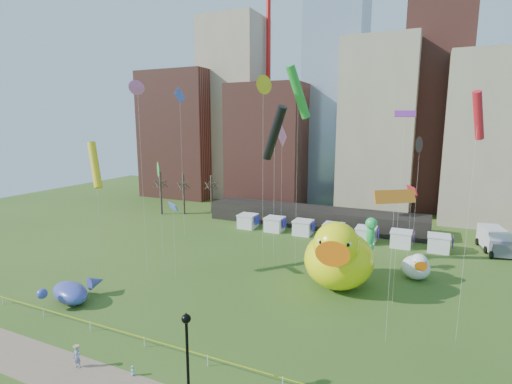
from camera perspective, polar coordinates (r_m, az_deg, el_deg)
The scene contains 29 objects.
ground at distance 31.92m, azimuth -7.14°, elevation -24.20°, with size 160.00×160.00×0.00m, color #2C5219.
skyline at distance 84.22m, azimuth 16.74°, elevation 12.17°, with size 101.00×23.00×68.00m.
pavilion at distance 68.74m, azimuth 8.49°, elevation -3.67°, with size 38.00×6.00×3.20m, color black.
vendor_tents at distance 62.05m, azimuth 11.41°, elevation -5.77°, with size 33.24×2.80×2.40m.
bare_trees at distance 78.09m, azimuth -10.55°, elevation -0.25°, with size 8.44×6.44×8.50m.
caution_tape at distance 31.54m, azimuth -7.17°, elevation -23.18°, with size 50.00×0.06×0.90m.
big_duck at distance 43.38m, azimuth 12.09°, elevation -9.27°, with size 8.38×10.77×8.03m.
small_duck at distance 49.22m, azimuth 22.67°, elevation -10.12°, with size 4.02×4.73×3.37m.
seahorse_green at distance 48.82m, azimuth 16.62°, elevation -5.62°, with size 1.63×1.92×6.75m.
seahorse_purple at distance 42.54m, azimuth 11.43°, elevation -10.81°, with size 1.42×1.58×4.21m.
whale_inflatable at distance 44.59m, azimuth -25.60°, elevation -13.17°, with size 5.77×6.59×2.29m.
lamppost at distance 27.48m, azimuth -10.18°, elevation -21.44°, with size 0.62×0.62×5.98m.
box_truck at distance 64.54m, azimuth 31.83°, elevation -6.04°, with size 4.06×7.81×3.16m.
woman at distance 33.79m, azimuth -24.97°, elevation -21.30°, with size 0.61×0.40×1.67m, color white.
toddler at distance 31.83m, azimuth -17.79°, elevation -23.89°, with size 0.26×0.19×0.76m, color white.
kite_0 at distance 46.93m, azimuth 22.10°, elevation 0.22°, with size 1.38×2.60×10.91m.
kite_1 at distance 58.10m, azimuth 3.88°, elevation 8.16°, with size 0.23×3.52×17.85m.
kite_2 at distance 50.10m, azimuth 23.12°, elevation 6.44°, with size 0.83×1.91×16.40m.
kite_3 at distance 46.81m, azimuth 6.28°, elevation 14.45°, with size 2.73×3.69×24.60m.
kite_4 at distance 47.43m, azimuth -22.76°, elevation 3.70°, with size 3.11×2.44×15.92m.
kite_5 at distance 61.94m, azimuth -11.23°, elevation 13.26°, with size 0.32×2.48×23.36m.
kite_6 at distance 31.76m, azimuth 19.87°, elevation -0.72°, with size 3.04×2.32×12.87m.
kite_7 at distance 38.20m, azimuth 21.18°, elevation 10.27°, with size 1.88×0.93×19.10m.
kite_8 at distance 33.89m, azimuth 30.06°, elevation 9.72°, with size 1.42×2.26×20.39m.
kite_9 at distance 46.87m, azimuth -17.17°, elevation 14.44°, with size 0.30×1.66×22.73m.
kite_10 at distance 45.74m, azimuth 2.75°, elevation 8.68°, with size 3.90×2.75×20.03m.
kite_11 at distance 49.24m, azimuth -14.18°, elevation 3.25°, with size 1.47×1.54×13.25m.
kite_12 at distance 45.45m, azimuth 1.06°, elevation 15.55°, with size 0.58×2.20×23.35m.
kite_13 at distance 45.10m, azimuth -12.20°, elevation -2.18°, with size 2.20×1.66×8.90m.
Camera 1 is at (14.10, -22.25, 18.02)m, focal length 27.00 mm.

